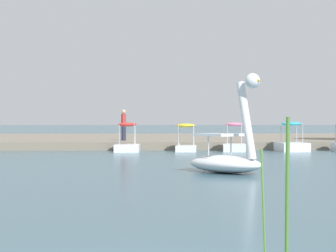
{
  "coord_description": "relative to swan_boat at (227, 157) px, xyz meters",
  "views": [
    {
      "loc": [
        0.09,
        -6.28,
        1.53
      ],
      "look_at": [
        1.57,
        20.88,
        1.33
      ],
      "focal_mm": 73.52,
      "sensor_mm": 36.0,
      "label": 1
    }
  ],
  "objects": [
    {
      "name": "pedal_boat_red",
      "position": [
        -3.0,
        13.88,
        -0.06
      ],
      "size": [
        1.31,
        1.95,
        1.45
      ],
      "color": "white",
      "rests_on": "ground_plane"
    },
    {
      "name": "swan_boat",
      "position": [
        0.0,
        0.0,
        0.0
      ],
      "size": [
        2.65,
        2.88,
        2.88
      ],
      "color": "white",
      "rests_on": "ground_plane"
    },
    {
      "name": "pedal_boat_pink",
      "position": [
        2.35,
        14.06,
        -0.1
      ],
      "size": [
        1.34,
        2.0,
        1.46
      ],
      "color": "white",
      "rests_on": "ground_plane"
    },
    {
      "name": "person_on_path",
      "position": [
        -3.22,
        18.68,
        0.89
      ],
      "size": [
        0.28,
        0.28,
        1.75
      ],
      "color": "#23283D",
      "rests_on": "shore_bank_far"
    },
    {
      "name": "shore_bank_far",
      "position": [
        -2.93,
        27.78,
        -0.27
      ],
      "size": [
        146.44,
        24.41,
        0.42
      ],
      "primitive_type": "cube",
      "color": "slate",
      "rests_on": "ground_plane"
    },
    {
      "name": "pedal_boat_cyan",
      "position": [
        5.25,
        14.03,
        -0.05
      ],
      "size": [
        1.42,
        2.17,
        1.49
      ],
      "color": "white",
      "rests_on": "ground_plane"
    },
    {
      "name": "pedal_boat_yellow",
      "position": [
        -0.07,
        14.04,
        -0.04
      ],
      "size": [
        1.2,
        1.84,
        1.4
      ],
      "color": "white",
      "rests_on": "ground_plane"
    }
  ]
}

